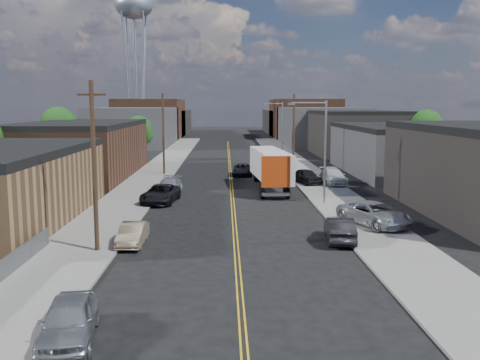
{
  "coord_description": "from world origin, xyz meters",
  "views": [
    {
      "loc": [
        -0.65,
        -20.77,
        8.64
      ],
      "look_at": [
        0.56,
        22.64,
        2.5
      ],
      "focal_mm": 40.0,
      "sensor_mm": 36.0,
      "label": 1
    }
  ],
  "objects": [
    {
      "name": "sidewalk_left",
      "position": [
        -9.5,
        45.0,
        0.07
      ],
      "size": [
        5.0,
        140.0,
        0.15
      ],
      "primitive_type": "cube",
      "color": "slate",
      "rests_on": "ground"
    },
    {
      "name": "skyline_right_a",
      "position": [
        20.0,
        95.0,
        4.0
      ],
      "size": [
        16.0,
        30.0,
        8.0
      ],
      "primitive_type": "cube",
      "color": "#37373A",
      "rests_on": "ground"
    },
    {
      "name": "streetlight_near",
      "position": [
        7.6,
        25.0,
        5.33
      ],
      "size": [
        3.39,
        0.25,
        9.0
      ],
      "color": "gray",
      "rests_on": "ground"
    },
    {
      "name": "car_right_lot_a",
      "position": [
        9.88,
        16.0,
        0.97
      ],
      "size": [
        4.99,
        6.49,
        1.64
      ],
      "primitive_type": "imported",
      "rotation": [
        0.0,
        0.0,
        0.44
      ],
      "color": "#B3B7B9",
      "rests_on": "sidewalk_right"
    },
    {
      "name": "car_right_lot_c",
      "position": [
        8.2,
        36.49,
        0.93
      ],
      "size": [
        3.19,
        4.95,
        1.57
      ],
      "primitive_type": "imported",
      "rotation": [
        0.0,
        0.0,
        0.32
      ],
      "color": "black",
      "rests_on": "sidewalk_right"
    },
    {
      "name": "skyline_left_c",
      "position": [
        -20.0,
        140.0,
        3.5
      ],
      "size": [
        16.0,
        40.0,
        7.0
      ],
      "primitive_type": "cube",
      "color": "black",
      "rests_on": "ground"
    },
    {
      "name": "sidewalk_right",
      "position": [
        9.5,
        45.0,
        0.07
      ],
      "size": [
        5.0,
        140.0,
        0.15
      ],
      "primitive_type": "cube",
      "color": "slate",
      "rests_on": "ground"
    },
    {
      "name": "utility_pole_right",
      "position": [
        8.2,
        48.0,
        5.14
      ],
      "size": [
        1.6,
        0.26,
        10.0
      ],
      "color": "black",
      "rests_on": "ground"
    },
    {
      "name": "skyline_left_a",
      "position": [
        -20.0,
        95.0,
        4.0
      ],
      "size": [
        16.0,
        30.0,
        8.0
      ],
      "primitive_type": "cube",
      "color": "#37373A",
      "rests_on": "ground"
    },
    {
      "name": "streetlight_far",
      "position": [
        7.6,
        60.0,
        5.33
      ],
      "size": [
        3.39,
        0.25,
        9.0
      ],
      "color": "gray",
      "rests_on": "ground"
    },
    {
      "name": "utility_pole_left_near",
      "position": [
        -8.2,
        10.0,
        5.14
      ],
      "size": [
        1.6,
        0.26,
        10.0
      ],
      "color": "black",
      "rests_on": "ground"
    },
    {
      "name": "car_right_oncoming",
      "position": [
        6.6,
        12.14,
        0.78
      ],
      "size": [
        2.14,
        4.9,
        1.56
      ],
      "primitive_type": "imported",
      "rotation": [
        0.0,
        0.0,
        3.04
      ],
      "color": "black",
      "rests_on": "ground"
    },
    {
      "name": "utility_pole_left_far",
      "position": [
        -8.2,
        45.0,
        5.14
      ],
      "size": [
        1.6,
        0.26,
        10.0
      ],
      "color": "black",
      "rests_on": "ground"
    },
    {
      "name": "skyline_left_b",
      "position": [
        -20.0,
        120.0,
        5.0
      ],
      "size": [
        16.0,
        26.0,
        10.0
      ],
      "primitive_type": "cube",
      "color": "#4C2E1E",
      "rests_on": "ground"
    },
    {
      "name": "skyline_right_b",
      "position": [
        20.0,
        120.0,
        5.0
      ],
      "size": [
        16.0,
        26.0,
        10.0
      ],
      "primitive_type": "cube",
      "color": "#4C2E1E",
      "rests_on": "ground"
    },
    {
      "name": "car_left_c",
      "position": [
        -6.4,
        26.0,
        0.81
      ],
      "size": [
        3.34,
        6.07,
        1.61
      ],
      "primitive_type": "imported",
      "rotation": [
        0.0,
        0.0,
        -0.12
      ],
      "color": "black",
      "rests_on": "ground"
    },
    {
      "name": "tree_right_far",
      "position": [
        30.06,
        60.0,
        5.18
      ],
      "size": [
        4.85,
        4.76,
        7.91
      ],
      "color": "black",
      "rests_on": "ground"
    },
    {
      "name": "tree_left_far",
      "position": [
        -13.94,
        62.0,
        4.57
      ],
      "size": [
        4.35,
        4.2,
        6.97
      ],
      "color": "black",
      "rests_on": "ground"
    },
    {
      "name": "car_left_d",
      "position": [
        -6.12,
        30.72,
        0.78
      ],
      "size": [
        2.51,
        5.49,
        1.55
      ],
      "primitive_type": "imported",
      "rotation": [
        0.0,
        0.0,
        -0.06
      ],
      "color": "#ABADB0",
      "rests_on": "ground"
    },
    {
      "name": "water_tower",
      "position": [
        -22.0,
        110.0,
        30.65
      ],
      "size": [
        9.0,
        9.0,
        36.9
      ],
      "color": "gray",
      "rests_on": "ground"
    },
    {
      "name": "car_left_a",
      "position": [
        -6.4,
        -2.0,
        0.81
      ],
      "size": [
        2.54,
        4.97,
        1.62
      ],
      "primitive_type": "imported",
      "rotation": [
        0.0,
        0.0,
        0.14
      ],
      "color": "#9EA0A3",
      "rests_on": "ground"
    },
    {
      "name": "industrial_right_b",
      "position": [
        22.0,
        46.0,
        3.05
      ],
      "size": [
        14.0,
        24.0,
        6.1
      ],
      "color": "#37373A",
      "rests_on": "ground"
    },
    {
      "name": "skyline_right_c",
      "position": [
        20.0,
        140.0,
        3.5
      ],
      "size": [
        16.0,
        40.0,
        7.0
      ],
      "primitive_type": "cube",
      "color": "black",
      "rests_on": "ground"
    },
    {
      "name": "ground",
      "position": [
        0.0,
        60.0,
        0.0
      ],
      "size": [
        260.0,
        260.0,
        0.0
      ],
      "primitive_type": "plane",
      "color": "black",
      "rests_on": "ground"
    },
    {
      "name": "tree_left_mid",
      "position": [
        -23.94,
        55.0,
        5.48
      ],
      "size": [
        5.1,
        5.04,
        8.37
      ],
      "color": "black",
      "rests_on": "ground"
    },
    {
      "name": "car_ahead_truck",
      "position": [
        1.5,
        44.46,
        0.71
      ],
      "size": [
        2.63,
        5.23,
        1.42
      ],
      "primitive_type": "imported",
      "rotation": [
        0.0,
        0.0,
        -0.05
      ],
      "color": "black",
      "rests_on": "ground"
    },
    {
      "name": "car_right_lot_b",
      "position": [
        11.0,
        36.0,
        0.96
      ],
      "size": [
        2.4,
        5.62,
        1.62
      ],
      "primitive_type": "imported",
      "rotation": [
        0.0,
        0.0,
        0.02
      ],
      "color": "silver",
      "rests_on": "sidewalk_right"
    },
    {
      "name": "car_left_b",
      "position": [
        -6.4,
        11.67,
        0.68
      ],
      "size": [
        1.51,
        4.18,
        1.37
      ],
      "primitive_type": "imported",
      "rotation": [
        0.0,
        0.0,
        -0.01
      ],
      "color": "#89765A",
      "rests_on": "ground"
    },
    {
      "name": "industrial_right_c",
      "position": [
        22.0,
        72.0,
        3.8
      ],
      "size": [
        14.0,
        22.0,
        7.6
      ],
      "color": "black",
      "rests_on": "ground"
    },
    {
      "name": "warehouse_brown",
      "position": [
        -18.0,
        44.0,
        3.3
      ],
      "size": [
        12.0,
        26.0,
        6.6
      ],
      "color": "#4C2E1E",
      "rests_on": "ground"
    },
    {
      "name": "semi_truck",
      "position": [
        3.93,
        34.58,
        2.31
      ],
      "size": [
        3.58,
        15.66,
        4.05
      ],
      "rotation": [
        0.0,
        0.0,
        0.08
      ],
      "color": "silver",
      "rests_on": "ground"
    },
    {
      "name": "centerline",
      "position": [
        0.0,
        45.0,
        0.01
      ],
      "size": [
        0.32,
        120.0,
        0.01
      ],
      "primitive_type": "cube",
      "color": "gold",
      "rests_on": "ground"
    }
  ]
}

